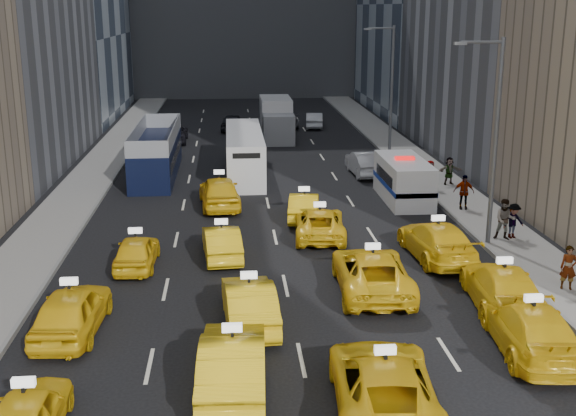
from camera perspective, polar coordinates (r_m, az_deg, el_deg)
The scene contains 36 objects.
ground at distance 20.31m, azimuth 1.65°, elevation -14.50°, with size 160.00×160.00×0.00m, color black.
sidewalk_west at distance 44.46m, azimuth -15.63°, elevation 1.87°, with size 3.00×90.00×0.15m, color gray.
sidewalk_east at distance 45.40m, azimuth 11.38°, elevation 2.43°, with size 3.00×90.00×0.15m, color gray.
curb_west at distance 44.20m, azimuth -13.79°, elevation 1.94°, with size 0.15×90.00×0.18m, color slate.
curb_east at distance 45.02m, azimuth 9.61°, elevation 2.42°, with size 0.15×90.00×0.18m, color slate.
streetlight_near at distance 31.95m, azimuth 15.91°, elevation 5.52°, with size 2.15×0.22×9.00m.
streetlight_far at distance 50.98m, azimuth 8.07°, elevation 9.52°, with size 2.15×0.22×9.00m.
taxi_4 at distance 19.20m, azimuth -19.92°, elevation -15.14°, with size 1.58×3.92×1.33m, color yellow.
taxi_5 at distance 20.14m, azimuth -4.38°, elevation -12.12°, with size 1.76×5.04×1.66m, color yellow.
taxi_6 at distance 19.29m, azimuth 7.58°, elevation -13.71°, with size 2.60×5.63×1.57m, color yellow.
taxi_7 at distance 23.42m, azimuth 18.63°, elevation -8.99°, with size 2.14×5.27×1.53m, color yellow.
taxi_8 at distance 24.37m, azimuth -16.73°, elevation -7.77°, with size 1.86×4.63×1.58m, color yellow.
taxi_9 at distance 24.05m, azimuth -3.08°, elevation -7.50°, with size 1.61×4.61×1.52m, color yellow.
taxi_10 at distance 26.84m, azimuth 6.65°, elevation -5.03°, with size 2.57×5.58×1.55m, color yellow.
taxi_11 at distance 26.39m, azimuth 16.58°, elevation -5.99°, with size 2.14×5.26×1.53m, color yellow.
taxi_12 at distance 29.78m, azimuth -11.88°, elevation -3.38°, with size 1.57×3.91×1.33m, color yellow.
taxi_13 at distance 30.35m, azimuth -5.26°, elevation -2.71°, with size 1.45×4.16×1.37m, color yellow.
taxi_14 at distance 32.96m, azimuth 2.51°, elevation -1.20°, with size 2.21×4.80×1.33m, color yellow.
taxi_15 at distance 30.73m, azimuth 11.68°, elevation -2.56°, with size 2.18×5.35×1.55m, color yellow.
taxi_16 at distance 38.00m, azimuth -5.42°, elevation 1.29°, with size 1.98×4.92×1.68m, color yellow.
taxi_17 at distance 35.70m, azimuth 1.27°, elevation 0.14°, with size 1.42×4.06×1.34m, color yellow.
nypd_van at distance 39.59m, azimuth 9.13°, elevation 2.14°, with size 2.55×5.80×2.44m.
double_decker at distance 45.73m, azimuth -10.36°, elevation 4.43°, with size 3.21×10.74×3.08m.
city_bus at distance 45.37m, azimuth -3.47°, elevation 4.34°, with size 2.89×10.71×2.73m.
box_truck at distance 57.77m, azimuth -0.92°, elevation 7.02°, with size 3.13×7.18×3.18m.
misc_car_0 at distance 45.48m, azimuth 6.07°, elevation 3.54°, with size 1.59×4.56×1.50m, color #A4A6AC.
misc_car_1 at distance 57.17m, azimuth -9.14°, elevation 5.85°, with size 2.30×4.99×1.39m, color black.
misc_car_2 at distance 63.99m, azimuth -0.31°, elevation 7.13°, with size 2.14×5.25×1.52m, color slate.
misc_car_3 at distance 62.03m, azimuth -4.42°, elevation 6.77°, with size 1.69×4.21×1.43m, color black.
misc_car_4 at distance 63.42m, azimuth 2.09°, elevation 6.95°, with size 1.40×4.01×1.32m, color #B0B3B8.
pedestrian_0 at distance 28.41m, azimuth 21.28°, elevation -4.42°, with size 0.60×0.40×1.65m, color gray.
pedestrian_1 at distance 33.46m, azimuth 16.77°, elevation -0.87°, with size 0.90×0.49×1.85m, color gray.
pedestrian_2 at distance 33.83m, azimuth 17.38°, elevation -0.98°, with size 1.03×0.42×1.59m, color gray.
pedestrian_3 at distance 38.04m, azimuth 13.71°, elevation 1.25°, with size 1.05×0.48×1.79m, color gray.
pedestrian_4 at distance 41.89m, azimuth 11.15°, elevation 2.60°, with size 0.80×0.44×1.64m, color gray.
pedestrian_5 at distance 43.20m, azimuth 12.63°, elevation 2.88°, with size 1.49×0.43×1.61m, color gray.
Camera 1 is at (-2.02, -17.46, 10.18)m, focal length 45.00 mm.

